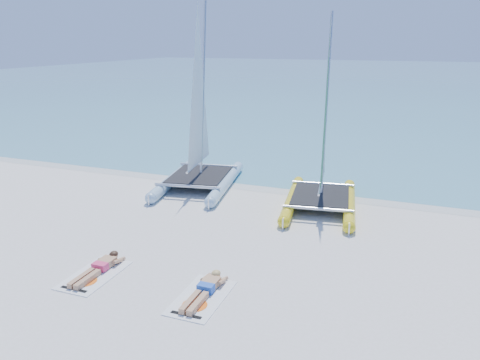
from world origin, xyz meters
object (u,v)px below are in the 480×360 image
object	(u,v)px
towel_a	(95,275)
sunbather_b	(205,289)
catamaran_blue	(199,131)
sunbather_a	(99,267)
towel_b	(202,297)
catamaran_yellow	(324,144)

from	to	relation	value
towel_a	sunbather_b	size ratio (longest dim) A/B	1.07
catamaran_blue	sunbather_b	distance (m)	8.49
sunbather_a	sunbather_b	size ratio (longest dim) A/B	1.00
sunbather_b	sunbather_a	bearing A→B (deg)	179.63
sunbather_a	towel_b	distance (m)	2.89
towel_a	towel_b	world-z (taller)	same
towel_b	catamaran_blue	bearing A→B (deg)	115.65
catamaran_yellow	towel_a	xyz separation A→B (m)	(-4.09, -7.28, -2.08)
catamaran_blue	catamaran_yellow	distance (m)	4.86
catamaran_blue	towel_b	xyz separation A→B (m)	(3.64, -7.58, -2.16)
sunbather_a	towel_b	xyz separation A→B (m)	(2.88, -0.21, -0.11)
catamaran_blue	sunbather_b	xyz separation A→B (m)	(3.64, -7.39, -2.05)
catamaran_yellow	sunbather_a	distance (m)	8.42
catamaran_blue	sunbather_a	world-z (taller)	catamaran_blue
catamaran_blue	sunbather_a	distance (m)	7.69
catamaran_yellow	sunbather_b	world-z (taller)	catamaran_yellow
catamaran_blue	towel_a	xyz separation A→B (m)	(0.76, -7.56, -2.16)
towel_a	towel_b	size ratio (longest dim) A/B	1.00
catamaran_yellow	sunbather_a	bearing A→B (deg)	-127.94
towel_a	sunbather_a	distance (m)	0.22
sunbather_a	catamaran_blue	bearing A→B (deg)	95.86
towel_a	sunbather_a	world-z (taller)	sunbather_a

